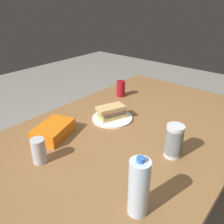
% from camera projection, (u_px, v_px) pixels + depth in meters
% --- Properties ---
extents(ground_plane, '(8.00, 8.00, 0.00)m').
position_uv_depth(ground_plane, '(129.00, 215.00, 1.72)').
color(ground_plane, gray).
extents(dining_table, '(1.74, 1.12, 0.74)m').
position_uv_depth(dining_table, '(133.00, 138.00, 1.42)').
color(dining_table, olive).
rests_on(dining_table, ground_plane).
extents(paper_plate, '(0.25, 0.25, 0.01)m').
position_uv_depth(paper_plate, '(112.00, 118.00, 1.48)').
color(paper_plate, white).
rests_on(paper_plate, dining_table).
extents(sandwich, '(0.20, 0.15, 0.08)m').
position_uv_depth(sandwich, '(112.00, 112.00, 1.46)').
color(sandwich, '#DBB26B').
rests_on(sandwich, paper_plate).
extents(soda_can_red, '(0.07, 0.07, 0.12)m').
position_uv_depth(soda_can_red, '(121.00, 89.00, 1.80)').
color(soda_can_red, maroon).
rests_on(soda_can_red, dining_table).
extents(chip_bag, '(0.27, 0.22, 0.07)m').
position_uv_depth(chip_bag, '(54.00, 130.00, 1.29)').
color(chip_bag, orange).
rests_on(chip_bag, dining_table).
extents(water_bottle_tall, '(0.07, 0.07, 0.24)m').
position_uv_depth(water_bottle_tall, '(139.00, 187.00, 0.80)').
color(water_bottle_tall, silver).
rests_on(water_bottle_tall, dining_table).
extents(plastic_cup_stack, '(0.08, 0.08, 0.17)m').
position_uv_depth(plastic_cup_stack, '(174.00, 141.00, 1.11)').
color(plastic_cup_stack, silver).
rests_on(plastic_cup_stack, dining_table).
extents(soda_can_silver, '(0.07, 0.07, 0.12)m').
position_uv_depth(soda_can_silver, '(39.00, 151.00, 1.08)').
color(soda_can_silver, silver).
rests_on(soda_can_silver, dining_table).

